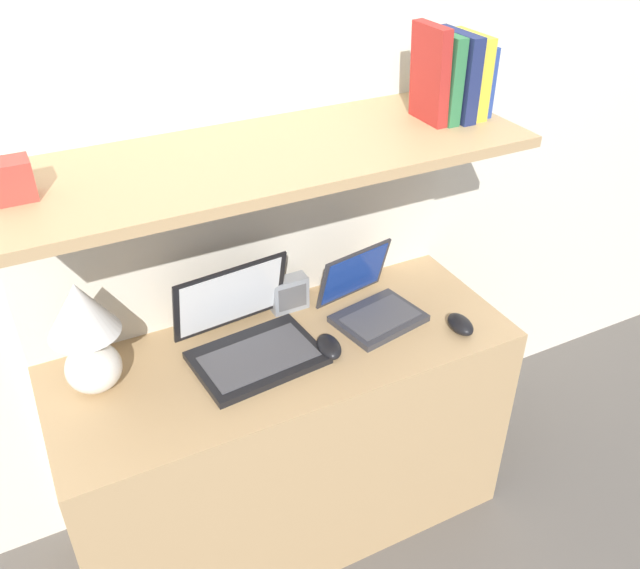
# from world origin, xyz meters

# --- Properties ---
(wall_back) EXTENTS (6.00, 0.05, 2.40)m
(wall_back) POSITION_xyz_m (0.00, 0.57, 1.20)
(wall_back) COLOR silver
(wall_back) RESTS_ON ground_plane
(desk) EXTENTS (1.32, 0.51, 0.73)m
(desk) POSITION_xyz_m (0.00, 0.25, 0.36)
(desk) COLOR tan
(desk) RESTS_ON ground_plane
(back_riser) EXTENTS (1.32, 0.04, 1.27)m
(back_riser) POSITION_xyz_m (0.00, 0.53, 0.64)
(back_riser) COLOR silver
(back_riser) RESTS_ON ground_plane
(shelf) EXTENTS (1.32, 0.46, 0.03)m
(shelf) POSITION_xyz_m (0.00, 0.32, 1.29)
(shelf) COLOR tan
(shelf) RESTS_ON back_riser
(table_lamp) EXTENTS (0.18, 0.18, 0.33)m
(table_lamp) POSITION_xyz_m (-0.50, 0.34, 0.91)
(table_lamp) COLOR white
(table_lamp) RESTS_ON desk
(laptop_large) EXTENTS (0.37, 0.33, 0.23)m
(laptop_large) POSITION_xyz_m (-0.09, 0.30, 0.77)
(laptop_large) COLOR black
(laptop_large) RESTS_ON desk
(laptop_small) EXTENTS (0.29, 0.28, 0.20)m
(laptop_small) POSITION_xyz_m (0.30, 0.29, 0.77)
(laptop_small) COLOR #333338
(laptop_small) RESTS_ON desk
(computer_mouse) EXTENTS (0.08, 0.12, 0.04)m
(computer_mouse) POSITION_xyz_m (0.10, 0.19, 0.75)
(computer_mouse) COLOR black
(computer_mouse) RESTS_ON desk
(second_mouse) EXTENTS (0.07, 0.11, 0.04)m
(second_mouse) POSITION_xyz_m (0.50, 0.11, 0.75)
(second_mouse) COLOR black
(second_mouse) RESTS_ON desk
(router_box) EXTENTS (0.11, 0.05, 0.11)m
(router_box) POSITION_xyz_m (0.10, 0.44, 0.78)
(router_box) COLOR gray
(router_box) RESTS_ON desk
(book_blue) EXTENTS (0.02, 0.13, 0.19)m
(book_blue) POSITION_xyz_m (0.62, 0.32, 1.39)
(book_blue) COLOR #284293
(book_blue) RESTS_ON shelf
(book_yellow) EXTENTS (0.04, 0.15, 0.22)m
(book_yellow) POSITION_xyz_m (0.59, 0.32, 1.41)
(book_yellow) COLOR gold
(book_yellow) RESTS_ON shelf
(book_navy) EXTENTS (0.04, 0.17, 0.22)m
(book_navy) POSITION_xyz_m (0.54, 0.32, 1.41)
(book_navy) COLOR navy
(book_navy) RESTS_ON shelf
(book_green) EXTENTS (0.03, 0.15, 0.23)m
(book_green) POSITION_xyz_m (0.50, 0.32, 1.41)
(book_green) COLOR #2D7042
(book_green) RESTS_ON shelf
(book_red) EXTENTS (0.04, 0.14, 0.25)m
(book_red) POSITION_xyz_m (0.46, 0.32, 1.43)
(book_red) COLOR #A82823
(book_red) RESTS_ON shelf
(shelf_gadget) EXTENTS (0.09, 0.07, 0.09)m
(shelf_gadget) POSITION_xyz_m (-0.58, 0.32, 1.35)
(shelf_gadget) COLOR #CC3D33
(shelf_gadget) RESTS_ON shelf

